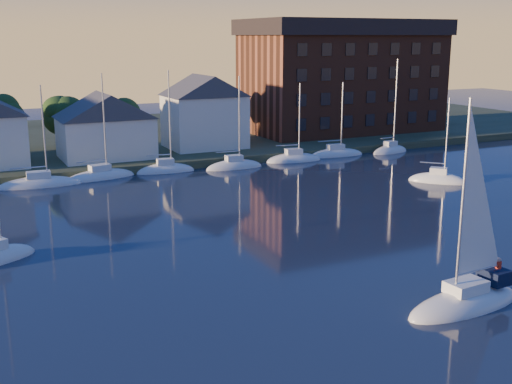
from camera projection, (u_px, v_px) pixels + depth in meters
ground at (476, 347)px, 33.49m from camera, size 260.00×260.00×0.00m
shoreline_land at (119, 142)px, 99.06m from camera, size 160.00×50.00×2.00m
wooden_dock at (165, 168)px, 78.95m from camera, size 120.00×3.00×1.00m
clubhouse_centre at (105, 125)px, 79.57m from camera, size 11.55×8.40×8.08m
clubhouse_east at (204, 111)px, 87.05m from camera, size 10.50×8.40×9.80m
condo_block at (342, 75)px, 102.39m from camera, size 31.00×17.00×17.40m
tree_line at (153, 101)px, 87.73m from camera, size 93.40×5.40×8.90m
moored_fleet at (140, 175)px, 74.61m from camera, size 79.50×2.40×12.05m
hero_sailboat at (467, 297)px, 38.36m from camera, size 8.86×3.43×13.63m
drifting_sailboat_right at (438, 181)px, 71.34m from camera, size 6.03×6.19×10.49m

